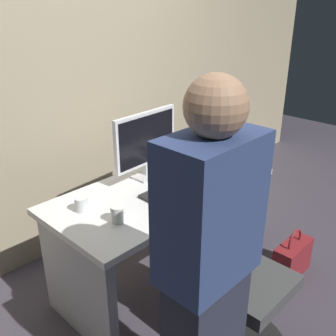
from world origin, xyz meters
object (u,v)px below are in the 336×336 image
at_px(book_stack, 196,155).
at_px(cup_by_monitor, 82,204).
at_px(office_chair, 237,282).
at_px(desk, 163,216).
at_px(cup_near_keyboard, 118,214).
at_px(cell_phone, 227,176).
at_px(handbag, 292,258).
at_px(person_at_desk, 207,275).
at_px(keyboard, 170,189).
at_px(monitor, 146,141).
at_px(mouse, 201,174).

bearing_deg(book_stack, cup_by_monitor, 176.43).
bearing_deg(book_stack, office_chair, -125.20).
relative_size(desk, office_chair, 1.61).
relative_size(office_chair, cup_by_monitor, 11.18).
distance_m(desk, cup_near_keyboard, 0.56).
height_order(office_chair, cup_by_monitor, office_chair).
relative_size(cup_by_monitor, cell_phone, 0.58).
xyz_separation_m(office_chair, handbag, (0.79, 0.05, -0.29)).
height_order(person_at_desk, cup_near_keyboard, person_at_desk).
height_order(cup_near_keyboard, cell_phone, cup_near_keyboard).
height_order(keyboard, cup_near_keyboard, cup_near_keyboard).
bearing_deg(cell_phone, monitor, 136.71).
relative_size(monitor, mouse, 5.41).
relative_size(cup_near_keyboard, book_stack, 0.42).
bearing_deg(monitor, cup_by_monitor, -172.75).
bearing_deg(person_at_desk, mouse, 40.40).
height_order(mouse, book_stack, book_stack).
bearing_deg(monitor, cell_phone, -46.43).
bearing_deg(cell_phone, keyboard, 164.42).
bearing_deg(keyboard, monitor, 82.33).
bearing_deg(handbag, desk, 135.64).
height_order(person_at_desk, book_stack, person_at_desk).
distance_m(desk, office_chair, 0.71).
relative_size(desk, mouse, 15.13).
bearing_deg(cup_near_keyboard, cell_phone, -5.37).
bearing_deg(person_at_desk, keyboard, 52.32).
height_order(desk, person_at_desk, person_at_desk).
distance_m(office_chair, cup_by_monitor, 0.98).
distance_m(office_chair, mouse, 0.82).
bearing_deg(mouse, desk, 166.78).
height_order(person_at_desk, handbag, person_at_desk).
bearing_deg(desk, cup_near_keyboard, -165.24).
height_order(keyboard, cup_by_monitor, cup_by_monitor).
bearing_deg(cup_near_keyboard, book_stack, 11.81).
xyz_separation_m(monitor, cup_by_monitor, (-0.58, -0.07, -0.21)).
distance_m(desk, cell_phone, 0.52).
distance_m(desk, cup_by_monitor, 0.61).
bearing_deg(keyboard, office_chair, -100.71).
xyz_separation_m(desk, office_chair, (-0.12, -0.70, -0.08)).
xyz_separation_m(monitor, cup_near_keyboard, (-0.51, -0.32, -0.21)).
xyz_separation_m(person_at_desk, cell_phone, (1.02, 0.64, -0.11)).
bearing_deg(monitor, mouse, -44.72).
height_order(mouse, cell_phone, mouse).
bearing_deg(book_stack, person_at_desk, -138.03).
bearing_deg(cup_near_keyboard, cup_by_monitor, 105.94).
xyz_separation_m(desk, cup_near_keyboard, (-0.47, -0.12, 0.27)).
distance_m(office_chair, keyboard, 0.71).
height_order(cup_by_monitor, book_stack, book_stack).
bearing_deg(book_stack, cell_phone, -86.69).
bearing_deg(keyboard, cup_by_monitor, 161.98).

